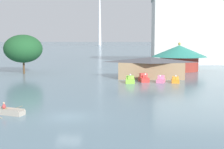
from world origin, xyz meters
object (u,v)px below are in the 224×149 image
Objects in this scene: rowboat_with_rower at (6,111)px; green_roof_pavilion at (179,56)px; background_building_block at (202,30)px; pedal_boat_pink at (161,80)px; shoreline_tree_tall_left at (23,49)px; pedal_boat_orange at (175,80)px; boathouse at (151,67)px; pedal_boat_red at (144,78)px; pedal_boat_lime at (130,80)px.

green_roof_pavilion is at bearing 79.17° from rowboat_with_rower.
green_roof_pavilion is 27.46m from background_building_block.
shoreline_tree_tall_left is (-30.04, 12.91, 5.20)m from pedal_boat_pink.
shoreline_tree_tall_left is 0.27× the size of background_building_block.
pedal_boat_orange is at bearing -100.91° from green_roof_pavilion.
green_roof_pavilion is at bearing 61.83° from boathouse.
pedal_boat_red reaches higher than pedal_boat_orange.
pedal_boat_pink is at bearing 99.87° from pedal_boat_lime.
pedal_boat_pink is at bearing -76.32° from boathouse.
pedal_boat_pink is 0.19× the size of green_roof_pavilion.
green_roof_pavilion is at bearing -115.26° from background_building_block.
green_roof_pavilion is (4.16, 21.58, 3.32)m from pedal_boat_orange.
pedal_boat_lime is 0.79× the size of pedal_boat_red.
green_roof_pavilion is 37.82m from shoreline_tree_tall_left.
shoreline_tree_tall_left reaches higher than pedal_boat_orange.
rowboat_with_rower is 32.41m from pedal_boat_orange.
pedal_boat_lime reaches higher than pedal_boat_red.
shoreline_tree_tall_left is at bearing -97.73° from pedal_boat_pink.
pedal_boat_pink is 6.46m from boathouse.
green_roof_pavilion is (25.52, 45.94, 3.49)m from rowboat_with_rower.
rowboat_with_rower is 0.30× the size of boathouse.
pedal_boat_lime is 53.16m from background_building_block.
boathouse is 29.58m from shoreline_tree_tall_left.
pedal_boat_pink is 22.70m from green_roof_pavilion.
shoreline_tree_tall_left is (-32.64, 13.07, 5.26)m from pedal_boat_orange.
pedal_boat_lime is 0.90× the size of pedal_boat_orange.
rowboat_with_rower is at bearing -43.19° from pedal_boat_red.
rowboat_with_rower is 39.47m from shoreline_tree_tall_left.
pedal_boat_lime is at bearing -64.36° from pedal_boat_red.
boathouse is at bearing -140.18° from pedal_boat_orange.
pedal_boat_red is at bearing 76.57° from rowboat_with_rower.
pedal_boat_red is 0.21× the size of boathouse.
pedal_boat_pink is 49.97m from background_building_block.
boathouse is at bearing 149.13° from pedal_boat_lime.
pedal_boat_lime is at bearing -118.89° from green_roof_pavilion.
background_building_block is at bearing 167.76° from pedal_boat_orange.
green_roof_pavilion is (12.39, 22.45, 3.24)m from pedal_boat_lime.
background_building_block is at bearing 34.05° from shoreline_tree_tall_left.
background_building_block is (18.09, 45.43, 10.29)m from pedal_boat_pink.
pedal_boat_lime is at bearing 79.02° from rowboat_with_rower.
background_building_block reaches higher than rowboat_with_rower.
background_building_block is (21.18, 44.53, 10.19)m from pedal_boat_red.
pedal_boat_red is (15.67, 25.42, 0.32)m from rowboat_with_rower.
shoreline_tree_tall_left reaches higher than boathouse.
pedal_boat_orange is at bearing 68.01° from pedal_boat_red.
rowboat_with_rower is 0.47× the size of shoreline_tree_tall_left.
pedal_boat_orange is 0.18× the size of boathouse.
pedal_boat_red is 0.32× the size of shoreline_tree_tall_left.
pedal_boat_lime is 0.26× the size of shoreline_tree_tall_left.
boathouse is (-1.47, 6.05, 1.72)m from pedal_boat_pink.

